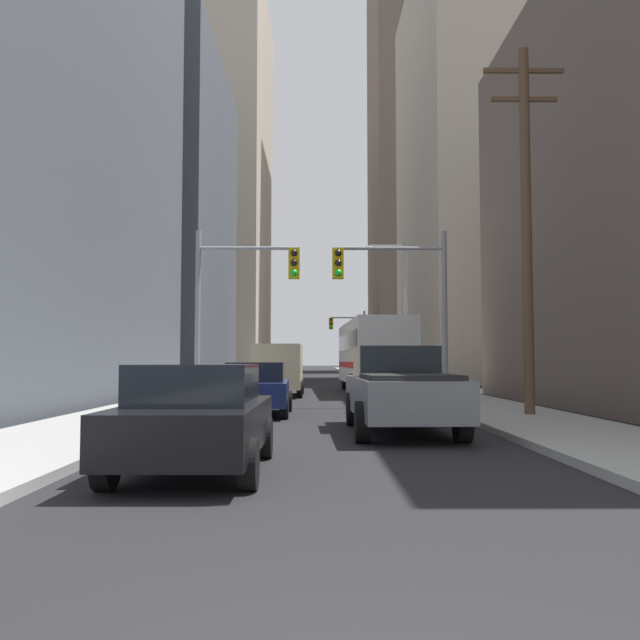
# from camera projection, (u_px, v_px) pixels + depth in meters

# --- Properties ---
(sidewalk_left) EXTENTS (3.17, 160.00, 0.15)m
(sidewalk_left) POSITION_uv_depth(u_px,v_px,m) (252.00, 379.00, 52.55)
(sidewalk_left) COLOR #9E9E99
(sidewalk_left) RESTS_ON ground
(sidewalk_right) EXTENTS (3.17, 160.00, 0.15)m
(sidewalk_right) POSITION_uv_depth(u_px,v_px,m) (384.00, 379.00, 52.62)
(sidewalk_right) COLOR #9E9E99
(sidewalk_right) RESTS_ON ground
(city_bus) EXTENTS (2.87, 11.57, 3.40)m
(city_bus) POSITION_uv_depth(u_px,v_px,m) (373.00, 353.00, 32.27)
(city_bus) COLOR silver
(city_bus) RESTS_ON ground
(pickup_truck_grey) EXTENTS (2.20, 5.45, 1.90)m
(pickup_truck_grey) POSITION_uv_depth(u_px,v_px,m) (400.00, 390.00, 14.68)
(pickup_truck_grey) COLOR slate
(pickup_truck_grey) RESTS_ON ground
(cargo_van_beige) EXTENTS (2.16, 5.22, 2.26)m
(cargo_van_beige) POSITION_uv_depth(u_px,v_px,m) (279.00, 367.00, 29.67)
(cargo_van_beige) COLOR #C6B793
(cargo_van_beige) RESTS_ON ground
(sedan_black) EXTENTS (1.95, 4.22, 1.52)m
(sedan_black) POSITION_uv_depth(u_px,v_px,m) (197.00, 418.00, 9.42)
(sedan_black) COLOR black
(sedan_black) RESTS_ON ground
(sedan_navy) EXTENTS (1.95, 4.24, 1.52)m
(sedan_navy) POSITION_uv_depth(u_px,v_px,m) (256.00, 388.00, 19.26)
(sedan_navy) COLOR #141E4C
(sedan_navy) RESTS_ON ground
(traffic_signal_near_left) EXTENTS (3.55, 0.44, 6.00)m
(traffic_signal_near_left) POSITION_uv_depth(u_px,v_px,m) (242.00, 288.00, 22.68)
(traffic_signal_near_left) COLOR gray
(traffic_signal_near_left) RESTS_ON ground
(traffic_signal_near_right) EXTENTS (3.91, 0.44, 6.00)m
(traffic_signal_near_right) POSITION_uv_depth(u_px,v_px,m) (396.00, 288.00, 22.72)
(traffic_signal_near_right) COLOR gray
(traffic_signal_near_right) RESTS_ON ground
(traffic_signal_far_right) EXTENTS (3.26, 0.44, 6.00)m
(traffic_signal_far_right) POSITION_uv_depth(u_px,v_px,m) (349.00, 333.00, 59.74)
(traffic_signal_far_right) COLOR gray
(traffic_signal_far_right) RESTS_ON ground
(utility_pole_right) EXTENTS (2.20, 0.28, 10.11)m
(utility_pole_right) POSITION_uv_depth(u_px,v_px,m) (526.00, 221.00, 18.06)
(utility_pole_right) COLOR brown
(utility_pole_right) RESTS_ON ground
(street_lamp_right) EXTENTS (2.17, 0.32, 7.50)m
(street_lamp_right) POSITION_uv_depth(u_px,v_px,m) (399.00, 301.00, 33.23)
(street_lamp_right) COLOR gray
(street_lamp_right) RESTS_ON ground
(building_left_mid_office) EXTENTS (15.32, 19.59, 24.34)m
(building_left_mid_office) POSITION_uv_depth(u_px,v_px,m) (120.00, 220.00, 50.46)
(building_left_mid_office) COLOR #4C515B
(building_left_mid_office) RESTS_ON ground
(building_left_far_tower) EXTENTS (19.03, 28.91, 52.46)m
(building_left_far_tower) POSITION_uv_depth(u_px,v_px,m) (197.00, 181.00, 91.66)
(building_left_far_tower) COLOR #B7A893
(building_left_far_tower) RESTS_ON ground
(building_right_mid_block) EXTENTS (16.59, 21.50, 33.03)m
(building_right_mid_block) POSITION_uv_depth(u_px,v_px,m) (516.00, 173.00, 53.35)
(building_right_mid_block) COLOR #B7A893
(building_right_mid_block) RESTS_ON ground
(building_right_far_highrise) EXTENTS (21.22, 19.39, 62.66)m
(building_right_far_highrise) POSITION_uv_depth(u_px,v_px,m) (445.00, 157.00, 97.91)
(building_right_far_highrise) COLOR #66564C
(building_right_far_highrise) RESTS_ON ground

